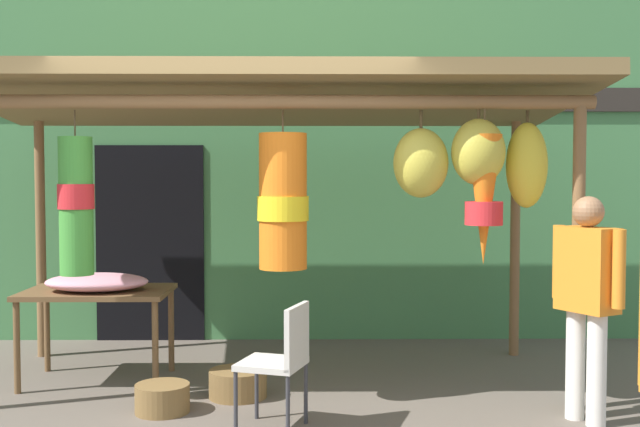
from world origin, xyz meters
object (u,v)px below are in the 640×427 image
flower_heap_on_table (99,282)px  display_table (98,300)px  wicker_basket_spare (162,398)px  customer_foreground (587,291)px  folding_chair (282,355)px  wicker_basket_by_table (238,384)px

flower_heap_on_table → display_table: bearing=111.6°
wicker_basket_spare → customer_foreground: size_ratio=0.25×
display_table → folding_chair: bearing=-38.6°
display_table → customer_foreground: bearing=-16.8°
folding_chair → customer_foreground: (2.07, 0.14, 0.41)m
wicker_basket_by_table → wicker_basket_spare: 0.63m
display_table → wicker_basket_by_table: size_ratio=2.65×
folding_chair → wicker_basket_by_table: folding_chair is taller
flower_heap_on_table → wicker_basket_spare: bearing=-49.5°
wicker_basket_spare → customer_foreground: bearing=-5.0°
display_table → wicker_basket_spare: 1.22m
folding_chair → wicker_basket_spare: bearing=155.3°
display_table → flower_heap_on_table: size_ratio=1.42×
customer_foreground → wicker_basket_by_table: bearing=165.5°
flower_heap_on_table → customer_foreground: size_ratio=0.53×
folding_chair → wicker_basket_spare: (-0.87, 0.40, -0.40)m
flower_heap_on_table → customer_foreground: 3.73m
display_table → folding_chair: folding_chair is taller
wicker_basket_by_table → customer_foreground: size_ratio=0.28×
flower_heap_on_table → wicker_basket_by_table: bearing=-18.6°
folding_chair → customer_foreground: size_ratio=0.54×
flower_heap_on_table → folding_chair: bearing=-37.4°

